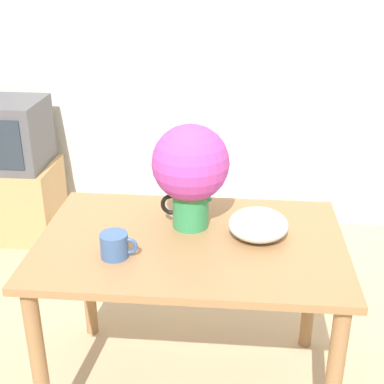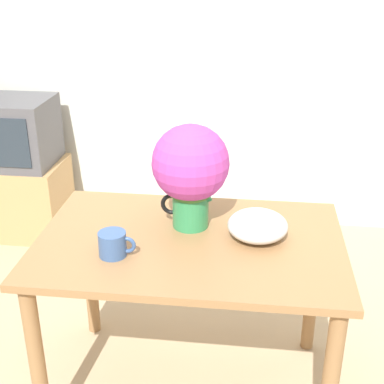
% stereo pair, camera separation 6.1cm
% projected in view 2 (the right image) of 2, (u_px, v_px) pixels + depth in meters
% --- Properties ---
extents(wall_back, '(8.00, 0.05, 2.60)m').
position_uv_depth(wall_back, '(219.00, 33.00, 3.37)').
color(wall_back, silver).
rests_on(wall_back, ground_plane).
extents(table, '(1.19, 0.78, 0.75)m').
position_uv_depth(table, '(190.00, 264.00, 2.12)').
color(table, olive).
rests_on(table, ground_plane).
extents(flower_vase, '(0.30, 0.30, 0.43)m').
position_uv_depth(flower_vase, '(190.00, 170.00, 2.08)').
color(flower_vase, '#2D844C').
rests_on(flower_vase, table).
extents(coffee_mug, '(0.14, 0.10, 0.09)m').
position_uv_depth(coffee_mug, '(113.00, 244.00, 1.95)').
color(coffee_mug, '#385689').
rests_on(coffee_mug, table).
extents(white_bowl, '(0.23, 0.23, 0.11)m').
position_uv_depth(white_bowl, '(258.00, 226.00, 2.06)').
color(white_bowl, silver).
rests_on(white_bowl, table).
extents(tv_stand, '(0.57, 0.45, 0.50)m').
position_uv_depth(tv_stand, '(23.00, 197.00, 3.62)').
color(tv_stand, tan).
rests_on(tv_stand, ground_plane).
extents(tv_set, '(0.50, 0.44, 0.43)m').
position_uv_depth(tv_set, '(13.00, 132.00, 3.43)').
color(tv_set, '#4C4C51').
rests_on(tv_set, tv_stand).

